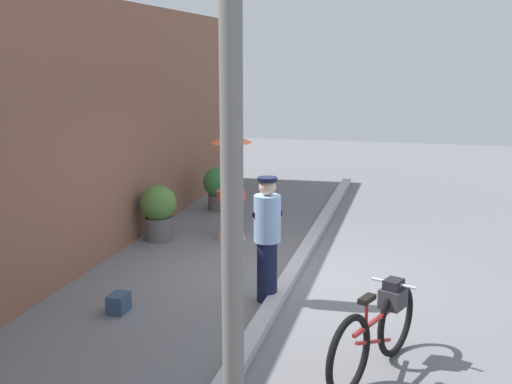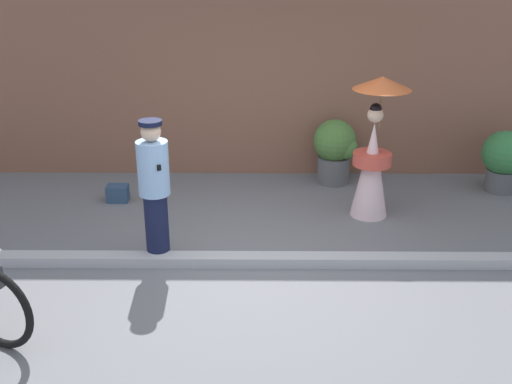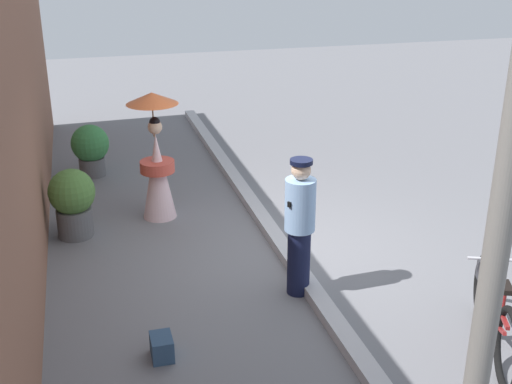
{
  "view_description": "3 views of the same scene",
  "coord_description": "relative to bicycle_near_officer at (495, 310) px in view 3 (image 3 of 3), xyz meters",
  "views": [
    {
      "loc": [
        -8.38,
        -1.63,
        3.07
      ],
      "look_at": [
        0.15,
        0.56,
        1.18
      ],
      "focal_mm": 44.34,
      "sensor_mm": 36.0,
      "label": 1
    },
    {
      "loc": [
        0.21,
        -6.09,
        3.34
      ],
      "look_at": [
        0.16,
        0.15,
        0.81
      ],
      "focal_mm": 43.63,
      "sensor_mm": 36.0,
      "label": 2
    },
    {
      "loc": [
        -7.11,
        2.34,
        3.87
      ],
      "look_at": [
        0.02,
        0.37,
        0.89
      ],
      "focal_mm": 45.78,
      "sensor_mm": 36.0,
      "label": 3
    }
  ],
  "objects": [
    {
      "name": "ground_plane",
      "position": [
        2.48,
        1.34,
        -0.45
      ],
      "size": [
        30.0,
        30.0,
        0.0
      ],
      "primitive_type": "plane",
      "color": "slate"
    },
    {
      "name": "building_wall",
      "position": [
        2.48,
        4.48,
        1.52
      ],
      "size": [
        14.0,
        0.4,
        3.93
      ],
      "primitive_type": "cube",
      "color": "brown",
      "rests_on": "ground_plane"
    },
    {
      "name": "sidewalk_curb",
      "position": [
        2.48,
        1.34,
        -0.39
      ],
      "size": [
        14.0,
        0.2,
        0.12
      ],
      "primitive_type": "cube",
      "color": "#B2B2B7",
      "rests_on": "ground_plane"
    },
    {
      "name": "bicycle_near_officer",
      "position": [
        0.0,
        0.0,
        0.0
      ],
      "size": [
        1.69,
        0.75,
        0.86
      ],
      "color": "black",
      "rests_on": "ground_plane"
    },
    {
      "name": "person_officer",
      "position": [
        1.54,
        1.48,
        0.41
      ],
      "size": [
        0.34,
        0.35,
        1.61
      ],
      "color": "#141938",
      "rests_on": "ground_plane"
    },
    {
      "name": "person_with_parasol",
      "position": [
        4.11,
        2.72,
        0.43
      ],
      "size": [
        0.72,
        0.72,
        1.82
      ],
      "color": "silver",
      "rests_on": "ground_plane"
    },
    {
      "name": "potted_plant_by_door",
      "position": [
        6.14,
        3.58,
        0.04
      ],
      "size": [
        0.64,
        0.63,
        0.88
      ],
      "color": "#59595B",
      "rests_on": "ground_plane"
    },
    {
      "name": "potted_plant_small",
      "position": [
        3.78,
        3.9,
        0.08
      ],
      "size": [
        0.63,
        0.62,
        0.95
      ],
      "color": "#59595B",
      "rests_on": "ground_plane"
    },
    {
      "name": "backpack_on_pavement",
      "position": [
        0.72,
        3.15,
        -0.33
      ],
      "size": [
        0.29,
        0.21,
        0.23
      ],
      "color": "navy",
      "rests_on": "ground_plane"
    },
    {
      "name": "utility_pole",
      "position": [
        -1.3,
        1.09,
        1.95
      ],
      "size": [
        0.18,
        0.18,
        4.8
      ],
      "primitive_type": "cylinder",
      "color": "slate",
      "rests_on": "ground_plane"
    }
  ]
}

